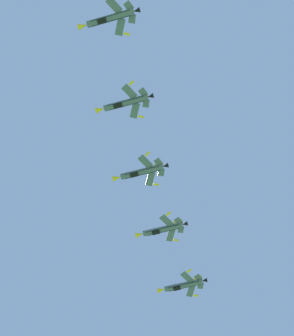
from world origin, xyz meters
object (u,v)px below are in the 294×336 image
(fighter_jet_left_outer, at_px, (162,229))
(fighter_jet_right_outer, at_px, (183,285))
(fighter_jet_lead, at_px, (109,18))
(fighter_jet_right_wing, at_px, (141,172))
(fighter_jet_left_wing, at_px, (125,103))

(fighter_jet_left_outer, relative_size, fighter_jet_right_outer, 1.00)
(fighter_jet_lead, xyz_separation_m, fighter_jet_right_wing, (-26.47, 31.23, -2.28))
(fighter_jet_lead, relative_size, fighter_jet_left_outer, 1.00)
(fighter_jet_lead, bearing_deg, fighter_jet_right_outer, 0.58)
(fighter_jet_lead, bearing_deg, fighter_jet_right_wing, 4.33)
(fighter_jet_right_wing, bearing_deg, fighter_jet_right_outer, -3.14)
(fighter_jet_left_wing, xyz_separation_m, fighter_jet_right_outer, (-34.38, 49.74, -1.07))
(fighter_jet_right_wing, bearing_deg, fighter_jet_left_outer, -2.53)
(fighter_jet_right_wing, distance_m, fighter_jet_right_outer, 41.21)
(fighter_jet_right_wing, bearing_deg, fighter_jet_lead, -175.67)
(fighter_jet_lead, xyz_separation_m, fighter_jet_left_outer, (-37.66, 48.18, -0.43))
(fighter_jet_left_wing, bearing_deg, fighter_jet_lead, -174.12)
(fighter_jet_left_wing, bearing_deg, fighter_jet_right_wing, 2.60)
(fighter_jet_right_wing, xyz_separation_m, fighter_jet_left_outer, (-11.19, 16.95, 1.85))
(fighter_jet_left_outer, distance_m, fighter_jet_right_outer, 20.89)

